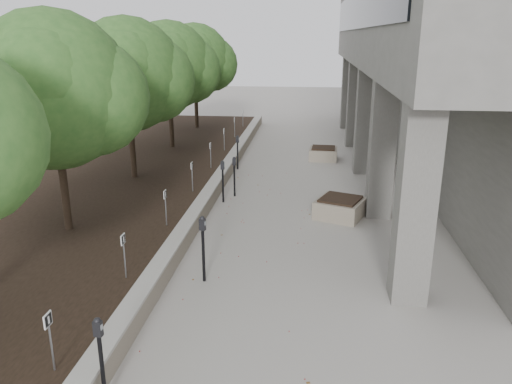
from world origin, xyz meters
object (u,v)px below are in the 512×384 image
at_px(crabapple_tree_4, 169,85).
at_px(parking_meter_1, 101,361).
at_px(crabapple_tree_3, 129,99).
at_px(planter_back, 323,153).
at_px(crabapple_tree_2, 56,124).
at_px(parking_meter_5, 238,152).
at_px(parking_meter_2, 203,249).
at_px(planter_front, 340,207).
at_px(parking_meter_3, 234,177).
at_px(crabapple_tree_5, 195,76).
at_px(parking_meter_4, 223,182).

height_order(crabapple_tree_4, parking_meter_1, crabapple_tree_4).
distance_m(crabapple_tree_3, planter_back, 8.81).
height_order(crabapple_tree_2, crabapple_tree_3, same).
bearing_deg(crabapple_tree_4, parking_meter_5, -32.80).
bearing_deg(planter_back, crabapple_tree_3, -143.70).
xyz_separation_m(parking_meter_1, parking_meter_2, (0.66, 3.89, 0.05)).
bearing_deg(crabapple_tree_3, parking_meter_5, 41.59).
bearing_deg(planter_front, crabapple_tree_3, 162.14).
relative_size(crabapple_tree_4, parking_meter_2, 3.58).
bearing_deg(crabapple_tree_4, parking_meter_3, -56.88).
xyz_separation_m(crabapple_tree_2, parking_meter_3, (3.67, 4.38, -2.44)).
distance_m(crabapple_tree_2, planter_back, 12.33).
bearing_deg(crabapple_tree_5, parking_meter_1, -81.04).
bearing_deg(crabapple_tree_4, crabapple_tree_5, 90.00).
relative_size(crabapple_tree_3, planter_back, 4.63).
bearing_deg(planter_back, crabapple_tree_2, -124.07).
height_order(parking_meter_5, planter_back, parking_meter_5).
distance_m(parking_meter_4, parking_meter_5, 4.19).
height_order(crabapple_tree_2, parking_meter_3, crabapple_tree_2).
bearing_deg(parking_meter_1, planter_back, 84.11).
distance_m(crabapple_tree_2, parking_meter_2, 4.88).
bearing_deg(planter_back, planter_front, -87.16).
relative_size(parking_meter_2, planter_front, 1.19).
bearing_deg(parking_meter_2, planter_front, 67.18).
bearing_deg(parking_meter_2, crabapple_tree_4, 121.15).
distance_m(crabapple_tree_5, planter_back, 8.88).
relative_size(parking_meter_1, parking_meter_3, 1.04).
bearing_deg(parking_meter_4, crabapple_tree_4, 117.60).
bearing_deg(parking_meter_4, planter_back, 61.15).
distance_m(crabapple_tree_4, parking_meter_4, 7.55).
bearing_deg(parking_meter_1, crabapple_tree_2, 126.77).
relative_size(crabapple_tree_2, parking_meter_2, 3.58).
distance_m(crabapple_tree_3, parking_meter_3, 4.45).
bearing_deg(parking_meter_5, parking_meter_4, -82.15).
relative_size(crabapple_tree_5, parking_meter_4, 3.92).
relative_size(parking_meter_5, planter_back, 1.18).
bearing_deg(parking_meter_1, crabapple_tree_5, 105.66).
height_order(crabapple_tree_4, planter_back, crabapple_tree_4).
distance_m(crabapple_tree_3, parking_meter_4, 4.37).
distance_m(crabapple_tree_3, crabapple_tree_5, 10.00).
xyz_separation_m(parking_meter_4, planter_front, (3.68, -0.99, -0.40)).
distance_m(parking_meter_1, parking_meter_3, 10.00).
height_order(crabapple_tree_3, parking_meter_5, crabapple_tree_3).
height_order(crabapple_tree_3, crabapple_tree_4, same).
bearing_deg(planter_front, parking_meter_4, 164.96).
height_order(parking_meter_3, parking_meter_4, parking_meter_4).
distance_m(parking_meter_3, planter_back, 6.36).
bearing_deg(planter_front, crabapple_tree_4, 134.19).
bearing_deg(parking_meter_2, parking_meter_3, 104.98).
bearing_deg(parking_meter_3, parking_meter_4, -107.13).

